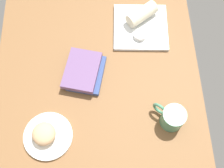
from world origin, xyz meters
The scene contains 8 objects.
dining_table centered at (0.00, 0.00, 2.00)cm, with size 110.00×90.00×4.00cm, color brown.
round_plate centered at (-33.35, 20.31, 4.70)cm, with size 19.73×19.73×1.40cm, color white.
scone_pastry centered at (-33.26, 21.29, 8.17)cm, with size 9.47×9.27×5.54cm, color tan.
square_plate centered at (17.31, -20.74, 4.80)cm, with size 25.18×25.18×1.60cm, color white.
sauce_cup centered at (11.69, -20.00, 6.74)cm, with size 5.93×5.93×2.11cm.
breakfast_wrap centered at (21.80, -21.33, 8.79)cm, with size 6.38×6.38×14.83cm, color beige.
book_stack centered at (-5.94, 5.84, 6.37)cm, with size 21.97×19.87×4.73cm.
coffee_mug centered at (-28.66, -29.43, 8.69)cm, with size 11.25×12.38×9.16cm.
Camera 1 is at (-61.66, -4.28, 119.33)cm, focal length 46.41 mm.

